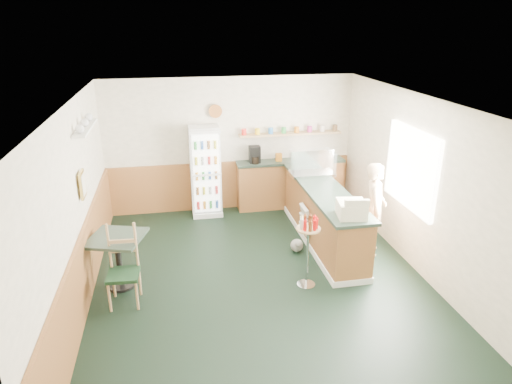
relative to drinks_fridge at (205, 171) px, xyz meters
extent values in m
plane|color=black|center=(0.55, -2.74, -0.90)|extent=(6.00, 6.00, 0.00)
cube|color=#EFE2CC|center=(0.55, 0.27, 0.45)|extent=(5.00, 0.02, 2.70)
cube|color=#EFE2CC|center=(-1.96, -2.74, 0.45)|extent=(0.02, 6.00, 2.70)
cube|color=#EFE2CC|center=(3.06, -2.74, 0.45)|extent=(0.02, 6.00, 2.70)
cube|color=white|center=(0.55, -2.74, 1.81)|extent=(5.00, 6.00, 0.02)
cube|color=#A56835|center=(0.55, 0.23, -0.40)|extent=(4.98, 0.05, 1.00)
cube|color=#A56835|center=(-1.92, -2.74, -0.40)|extent=(0.05, 5.98, 1.00)
cube|color=white|center=(3.01, -2.44, 0.65)|extent=(0.06, 1.45, 1.25)
cube|color=gold|center=(-1.90, -2.24, 0.65)|extent=(0.03, 0.32, 0.38)
cube|color=white|center=(-1.85, -1.74, 1.35)|extent=(0.18, 1.20, 0.03)
cylinder|color=#A15C28|center=(0.25, 0.20, 1.15)|extent=(0.26, 0.04, 0.26)
cube|color=#A56835|center=(1.90, -1.66, -0.42)|extent=(0.60, 2.95, 0.95)
cube|color=white|center=(1.90, -1.66, -0.85)|extent=(0.64, 2.97, 0.10)
cube|color=#2C3D31|center=(1.90, -1.66, 0.09)|extent=(0.68, 3.01, 0.05)
cube|color=#A56835|center=(1.75, 0.06, -0.42)|extent=(2.20, 0.38, 0.95)
cube|color=#2C3D31|center=(1.75, 0.06, 0.09)|extent=(2.24, 0.42, 0.05)
cube|color=tan|center=(1.75, 0.14, 0.65)|extent=(2.10, 0.22, 0.04)
cube|color=black|center=(1.00, 0.06, 0.28)|extent=(0.22, 0.18, 0.34)
cylinder|color=#B2664C|center=(0.80, 0.14, 0.73)|extent=(0.10, 0.10, 0.12)
cylinder|color=#B2664C|center=(1.08, 0.14, 0.73)|extent=(0.10, 0.10, 0.12)
cylinder|color=#B2664C|center=(1.35, 0.14, 0.73)|extent=(0.10, 0.10, 0.12)
cylinder|color=#B2664C|center=(1.62, 0.14, 0.73)|extent=(0.10, 0.10, 0.12)
cylinder|color=#B2664C|center=(1.89, 0.14, 0.73)|extent=(0.10, 0.10, 0.12)
cylinder|color=#B2664C|center=(2.16, 0.14, 0.73)|extent=(0.10, 0.10, 0.12)
cylinder|color=#B2664C|center=(2.43, 0.14, 0.73)|extent=(0.10, 0.10, 0.12)
cylinder|color=#B2664C|center=(2.70, 0.14, 0.73)|extent=(0.10, 0.10, 0.12)
cube|color=white|center=(0.00, 0.04, 0.00)|extent=(0.59, 0.42, 1.80)
cube|color=white|center=(0.00, -0.19, 0.01)|extent=(0.50, 0.02, 1.59)
cube|color=silver|center=(0.00, -0.26, 0.01)|extent=(0.54, 0.02, 1.65)
cube|color=silver|center=(1.90, -0.92, 0.14)|extent=(0.81, 0.42, 0.06)
cube|color=silver|center=(1.90, -0.92, 0.37)|extent=(0.79, 0.40, 0.40)
cube|color=#EDE6C4|center=(1.90, -2.85, 0.23)|extent=(0.46, 0.48, 0.23)
imported|color=tan|center=(2.60, -2.17, -0.11)|extent=(0.56, 0.63, 1.58)
cylinder|color=silver|center=(1.22, -2.99, -0.89)|extent=(0.27, 0.27, 0.02)
cylinder|color=silver|center=(1.22, -2.99, -0.43)|extent=(0.04, 0.04, 0.92)
cylinder|color=tan|center=(1.22, -2.99, 0.03)|extent=(0.35, 0.35, 0.02)
cylinder|color=red|center=(1.32, -3.02, 0.12)|extent=(0.05, 0.05, 0.16)
cylinder|color=red|center=(1.32, -2.94, 0.12)|extent=(0.05, 0.05, 0.16)
cylinder|color=red|center=(1.26, -2.89, 0.12)|extent=(0.05, 0.05, 0.16)
cylinder|color=red|center=(1.19, -2.88, 0.12)|extent=(0.05, 0.05, 0.16)
cylinder|color=red|center=(1.13, -2.92, 0.12)|extent=(0.05, 0.05, 0.16)
cylinder|color=red|center=(1.11, -2.99, 0.12)|extent=(0.05, 0.05, 0.16)
cylinder|color=red|center=(1.14, -3.06, 0.12)|extent=(0.05, 0.05, 0.16)
cylinder|color=red|center=(1.21, -3.09, 0.12)|extent=(0.05, 0.05, 0.16)
cylinder|color=red|center=(1.28, -3.08, 0.12)|extent=(0.05, 0.05, 0.16)
cube|color=black|center=(1.56, -1.72, -0.65)|extent=(0.05, 0.41, 0.03)
cube|color=silver|center=(1.54, -1.72, -0.58)|extent=(0.09, 0.38, 0.14)
cube|color=black|center=(1.56, -1.72, -0.48)|extent=(0.05, 0.41, 0.03)
cube|color=silver|center=(1.54, -1.72, -0.41)|extent=(0.09, 0.38, 0.14)
cube|color=black|center=(1.56, -1.72, -0.31)|extent=(0.05, 0.41, 0.03)
cube|color=silver|center=(1.54, -1.72, -0.24)|extent=(0.09, 0.38, 0.14)
cylinder|color=black|center=(-1.50, -2.49, -0.88)|extent=(0.42, 0.42, 0.04)
cylinder|color=black|center=(-1.50, -2.49, -0.50)|extent=(0.08, 0.08, 0.74)
cube|color=#2C3D31|center=(-1.50, -2.49, -0.11)|extent=(0.92, 0.92, 0.04)
cube|color=black|center=(-1.39, -2.95, -0.44)|extent=(0.45, 0.45, 0.05)
cylinder|color=tan|center=(-1.57, -3.14, -0.68)|extent=(0.04, 0.04, 0.44)
cylinder|color=tan|center=(-1.21, -3.14, -0.68)|extent=(0.04, 0.04, 0.44)
cylinder|color=tan|center=(-1.57, -2.77, -0.68)|extent=(0.04, 0.04, 0.44)
cylinder|color=tan|center=(-1.21, -2.77, -0.68)|extent=(0.04, 0.04, 0.44)
cube|color=tan|center=(-1.39, -2.76, -0.10)|extent=(0.39, 0.06, 0.69)
sphere|color=gray|center=(1.37, -1.93, -0.79)|extent=(0.22, 0.22, 0.22)
sphere|color=gray|center=(1.37, -2.04, -0.70)|extent=(0.13, 0.13, 0.13)
camera|label=1|loc=(-0.62, -8.63, 2.84)|focal=32.00mm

